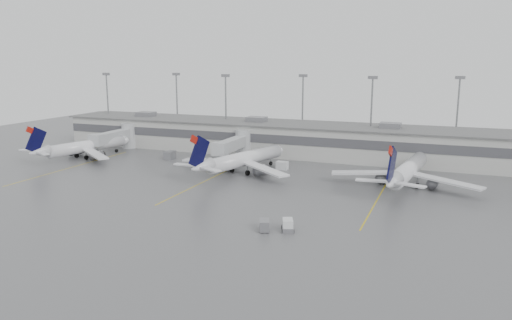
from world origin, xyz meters
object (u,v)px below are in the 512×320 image
at_px(jet_mid_right, 407,171).
at_px(baggage_tug, 288,226).
at_px(jet_mid_left, 241,159).
at_px(jet_far_left, 83,147).

distance_m(jet_mid_right, baggage_tug, 35.78).
xyz_separation_m(jet_mid_left, baggage_tug, (20.98, -31.67, -2.54)).
xyz_separation_m(jet_mid_right, baggage_tug, (-13.70, -32.95, -2.59)).
height_order(jet_far_left, jet_mid_left, jet_mid_left).
distance_m(jet_mid_left, jet_mid_right, 34.70).
distance_m(jet_far_left, jet_mid_left, 44.01).
distance_m(jet_far_left, baggage_tug, 72.79).
relative_size(jet_mid_left, jet_mid_right, 0.96).
bearing_deg(jet_mid_left, baggage_tug, -40.39).
bearing_deg(baggage_tug, jet_mid_right, 46.19).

